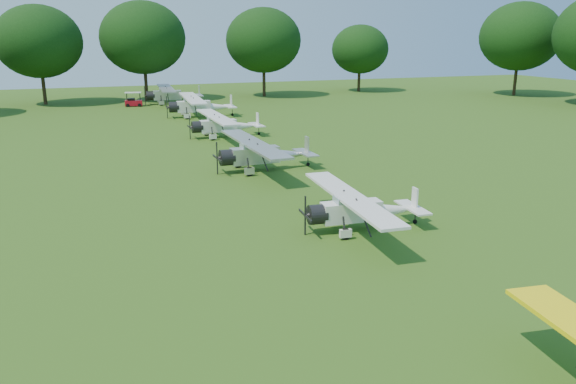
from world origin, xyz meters
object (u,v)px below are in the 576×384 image
(aircraft_4, at_px, (262,152))
(golf_cart, at_px, (133,102))
(aircraft_3, at_px, (360,207))
(aircraft_7, at_px, (172,93))
(aircraft_5, at_px, (224,124))
(aircraft_6, at_px, (199,104))

(aircraft_4, relative_size, golf_cart, 4.83)
(aircraft_3, bearing_deg, aircraft_7, 94.51)
(aircraft_5, xyz_separation_m, aircraft_7, (-0.49, 25.50, 0.16))
(aircraft_6, bearing_deg, aircraft_5, -88.33)
(aircraft_4, distance_m, aircraft_6, 25.75)
(aircraft_3, height_order, golf_cart, aircraft_3)
(golf_cart, bearing_deg, aircraft_4, -74.49)
(aircraft_5, xyz_separation_m, golf_cart, (-5.35, 24.78, -0.60))
(aircraft_6, bearing_deg, golf_cart, 119.44)
(aircraft_6, distance_m, aircraft_7, 12.68)
(aircraft_3, distance_m, aircraft_7, 50.95)
(aircraft_7, bearing_deg, aircraft_6, -81.90)
(golf_cart, bearing_deg, aircraft_6, -55.86)
(aircraft_3, height_order, aircraft_6, aircraft_6)
(golf_cart, bearing_deg, aircraft_3, -75.52)
(aircraft_3, relative_size, aircraft_7, 0.79)
(aircraft_5, relative_size, aircraft_6, 0.87)
(aircraft_4, height_order, golf_cart, aircraft_4)
(aircraft_3, distance_m, golf_cart, 50.52)
(aircraft_3, height_order, aircraft_5, aircraft_5)
(aircraft_6, bearing_deg, aircraft_4, -88.66)
(aircraft_7, distance_m, golf_cart, 4.97)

